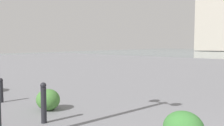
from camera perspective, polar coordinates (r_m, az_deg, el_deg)
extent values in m
cylinder|color=#232328|center=(5.65, -15.49, -9.35)|extent=(0.12, 0.12, 0.79)
sphere|color=#232328|center=(5.56, -15.58, -4.99)|extent=(0.13, 0.13, 0.13)
cylinder|color=#232328|center=(8.02, -24.23, -6.11)|extent=(0.12, 0.12, 0.62)
sphere|color=#232328|center=(7.96, -24.32, -3.63)|extent=(0.13, 0.13, 0.13)
ellipsoid|color=#477F38|center=(6.70, -14.54, -8.18)|extent=(0.65, 0.59, 0.55)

